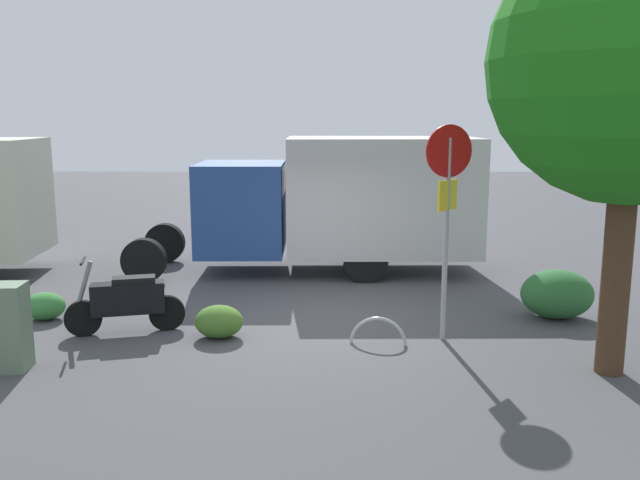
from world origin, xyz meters
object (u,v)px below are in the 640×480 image
box_truck_near (337,198)px  motorcycle (127,300)px  stop_sign (447,199)px  bike_rack_hoop (378,344)px  street_tree (634,62)px

box_truck_near → motorcycle: 5.48m
motorcycle → stop_sign: 5.11m
bike_rack_hoop → box_truck_near: bearing=-84.0°
motorcycle → street_tree: street_tree is taller
motorcycle → street_tree: bearing=153.0°
stop_sign → street_tree: (-1.95, 1.33, 1.83)m
bike_rack_hoop → street_tree: bearing=159.8°
street_tree → bike_rack_hoop: street_tree is taller
motorcycle → stop_sign: bearing=163.0°
box_truck_near → street_tree: size_ratio=1.28×
street_tree → box_truck_near: bearing=-59.3°
bike_rack_hoop → stop_sign: bearing=-166.3°
street_tree → bike_rack_hoop: (2.95, -1.08, -3.97)m
box_truck_near → motorcycle: (3.34, 4.20, -1.08)m
box_truck_near → street_tree: bearing=120.2°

